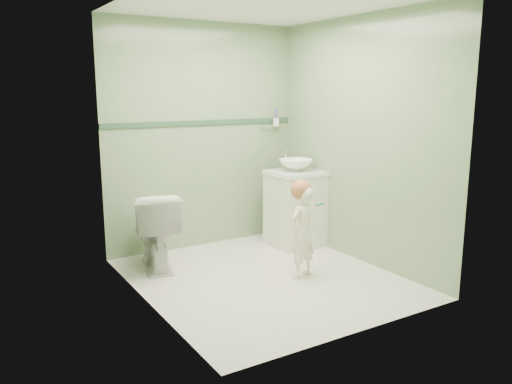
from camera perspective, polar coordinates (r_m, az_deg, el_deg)
ground at (r=4.77m, az=0.95°, el=-9.52°), size 2.50×2.50×0.00m
room_shell at (r=4.49m, az=1.00°, el=4.94°), size 2.50×2.54×2.40m
trim_stripe at (r=5.56m, az=-5.91°, el=7.67°), size 2.20×0.02×0.05m
vanity at (r=5.66m, az=4.36°, el=-1.96°), size 0.52×0.50×0.80m
counter at (r=5.58m, az=4.42°, el=2.13°), size 0.54×0.52×0.04m
basin at (r=5.57m, az=4.43°, el=2.99°), size 0.37×0.37×0.13m
faucet at (r=5.71m, az=3.36°, el=4.01°), size 0.03×0.13×0.18m
cup_holder at (r=5.95m, az=2.18°, el=7.77°), size 0.26×0.07×0.21m
toilet at (r=5.03m, az=-11.15°, el=-4.12°), size 0.57×0.81×0.75m
toddler at (r=4.70m, az=5.11°, el=-4.45°), size 0.35×0.28×0.85m
hair_cap at (r=4.63m, az=5.01°, el=0.24°), size 0.19×0.19×0.19m
teal_toothbrush at (r=4.63m, az=6.95°, el=-1.35°), size 0.10×0.14×0.08m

